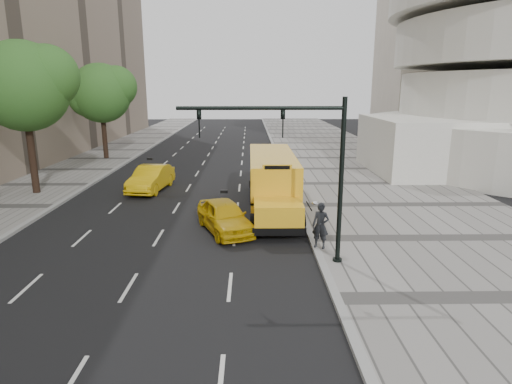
{
  "coord_description": "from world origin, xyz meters",
  "views": [
    {
      "loc": [
        3.19,
        -23.63,
        6.72
      ],
      "look_at": [
        3.5,
        -4.0,
        1.9
      ],
      "focal_mm": 30.0,
      "sensor_mm": 36.0,
      "label": 1
    }
  ],
  "objects_px": {
    "tree_b": "(25,86)",
    "taxi_near": "(225,216)",
    "pedestrian": "(321,226)",
    "school_bus": "(272,176)",
    "traffic_signal": "(304,161)",
    "tree_c": "(102,93)",
    "taxi_far": "(151,178)"
  },
  "relations": [
    {
      "from": "traffic_signal",
      "to": "pedestrian",
      "type": "bearing_deg",
      "value": 56.18
    },
    {
      "from": "tree_c",
      "to": "pedestrian",
      "type": "bearing_deg",
      "value": -55.17
    },
    {
      "from": "traffic_signal",
      "to": "tree_b",
      "type": "bearing_deg",
      "value": 143.77
    },
    {
      "from": "tree_b",
      "to": "pedestrian",
      "type": "distance_m",
      "value": 20.15
    },
    {
      "from": "taxi_near",
      "to": "taxi_far",
      "type": "xyz_separation_m",
      "value": [
        -5.36,
        8.44,
        0.06
      ]
    },
    {
      "from": "tree_b",
      "to": "taxi_near",
      "type": "relative_size",
      "value": 2.12
    },
    {
      "from": "traffic_signal",
      "to": "taxi_far",
      "type": "bearing_deg",
      "value": 124.5
    },
    {
      "from": "school_bus",
      "to": "pedestrian",
      "type": "height_order",
      "value": "school_bus"
    },
    {
      "from": "taxi_near",
      "to": "school_bus",
      "type": "bearing_deg",
      "value": 39.08
    },
    {
      "from": "taxi_far",
      "to": "traffic_signal",
      "type": "height_order",
      "value": "traffic_signal"
    },
    {
      "from": "school_bus",
      "to": "taxi_near",
      "type": "distance_m",
      "value": 5.21
    },
    {
      "from": "school_bus",
      "to": "tree_c",
      "type": "bearing_deg",
      "value": 131.66
    },
    {
      "from": "pedestrian",
      "to": "tree_b",
      "type": "bearing_deg",
      "value": 173.85
    },
    {
      "from": "taxi_near",
      "to": "traffic_signal",
      "type": "bearing_deg",
      "value": -73.11
    },
    {
      "from": "school_bus",
      "to": "traffic_signal",
      "type": "relative_size",
      "value": 1.81
    },
    {
      "from": "taxi_near",
      "to": "traffic_signal",
      "type": "height_order",
      "value": "traffic_signal"
    },
    {
      "from": "tree_b",
      "to": "traffic_signal",
      "type": "relative_size",
      "value": 1.48
    },
    {
      "from": "tree_b",
      "to": "taxi_near",
      "type": "height_order",
      "value": "tree_b"
    },
    {
      "from": "tree_c",
      "to": "school_bus",
      "type": "bearing_deg",
      "value": -48.34
    },
    {
      "from": "tree_c",
      "to": "taxi_near",
      "type": "relative_size",
      "value": 1.99
    },
    {
      "from": "tree_b",
      "to": "traffic_signal",
      "type": "distance_m",
      "value": 19.52
    },
    {
      "from": "tree_c",
      "to": "traffic_signal",
      "type": "relative_size",
      "value": 1.39
    },
    {
      "from": "taxi_far",
      "to": "pedestrian",
      "type": "bearing_deg",
      "value": -41.56
    },
    {
      "from": "tree_b",
      "to": "taxi_near",
      "type": "xyz_separation_m",
      "value": [
        12.4,
        -7.41,
        -6.05
      ]
    },
    {
      "from": "tree_c",
      "to": "taxi_near",
      "type": "height_order",
      "value": "tree_c"
    },
    {
      "from": "taxi_near",
      "to": "pedestrian",
      "type": "bearing_deg",
      "value": -53.49
    },
    {
      "from": "tree_c",
      "to": "taxi_near",
      "type": "distance_m",
      "value": 25.16
    },
    {
      "from": "tree_b",
      "to": "tree_c",
      "type": "distance_m",
      "value": 13.8
    },
    {
      "from": "tree_b",
      "to": "taxi_far",
      "type": "height_order",
      "value": "tree_b"
    },
    {
      "from": "tree_c",
      "to": "traffic_signal",
      "type": "distance_m",
      "value": 29.72
    },
    {
      "from": "school_bus",
      "to": "taxi_near",
      "type": "xyz_separation_m",
      "value": [
        -2.5,
        -4.46,
        -1.0
      ]
    },
    {
      "from": "taxi_near",
      "to": "tree_c",
      "type": "bearing_deg",
      "value": 98.66
    }
  ]
}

